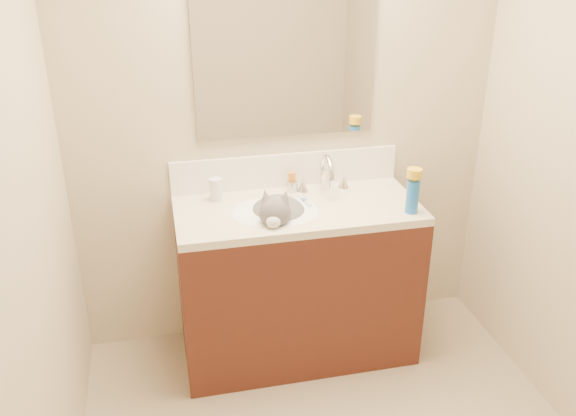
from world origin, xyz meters
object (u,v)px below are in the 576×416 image
faucet (326,177)px  spray_can (412,196)px  basin (275,224)px  silver_jar (293,187)px  vanity_cabinet (297,284)px  amber_bottle (292,181)px  cat (278,217)px  pill_bottle (216,190)px

faucet → spray_can: (0.34, -0.32, -0.00)m
basin → silver_jar: 0.27m
vanity_cabinet → silver_jar: size_ratio=21.84×
spray_can → amber_bottle: bearing=141.2°
silver_jar → amber_bottle: 0.04m
cat → pill_bottle: bearing=162.0°
basin → pill_bottle: pill_bottle is taller
basin → cat: cat is taller
silver_jar → basin: bearing=-123.2°
faucet → pill_bottle: (-0.56, 0.03, -0.03)m
cat → amber_bottle: 0.29m
vanity_cabinet → silver_jar: bearing=83.9°
silver_jar → spray_can: size_ratio=0.33×
vanity_cabinet → cat: size_ratio=2.78×
cat → spray_can: 0.65m
pill_bottle → spray_can: spray_can is taller
amber_bottle → spray_can: size_ratio=0.57×
basin → pill_bottle: bearing=143.5°
pill_bottle → vanity_cabinet: bearing=-23.2°
pill_bottle → silver_jar: bearing=2.8°
spray_can → pill_bottle: bearing=158.9°
cat → silver_jar: bearing=78.4°
basin → cat: 0.04m
basin → cat: (0.01, -0.01, 0.04)m
cat → silver_jar: 0.26m
basin → silver_jar: size_ratio=8.19×
vanity_cabinet → faucet: size_ratio=4.29×
cat → spray_can: size_ratio=2.62×
amber_bottle → spray_can: bearing=-38.8°
cat → amber_bottle: bearing=81.6°
vanity_cabinet → silver_jar: 0.51m
basin → silver_jar: silver_jar is taller
faucet → silver_jar: 0.18m
cat → basin: bearing=172.1°
vanity_cabinet → spray_can: (0.52, -0.18, 0.53)m
faucet → silver_jar: size_ratio=5.09×
pill_bottle → basin: bearing=-36.5°
faucet → silver_jar: (-0.16, 0.05, -0.06)m
silver_jar → spray_can: (0.50, -0.37, 0.05)m
pill_bottle → amber_bottle: pill_bottle is taller
vanity_cabinet → cat: (-0.11, -0.04, 0.42)m
vanity_cabinet → cat: cat is taller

